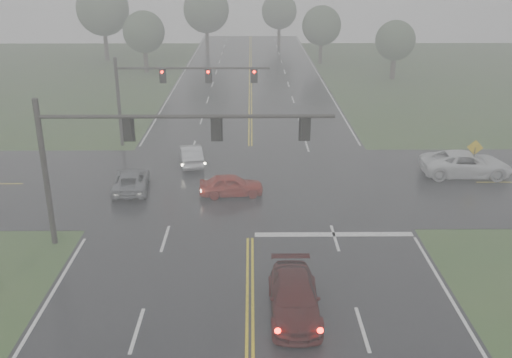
{
  "coord_description": "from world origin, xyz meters",
  "views": [
    {
      "loc": [
        0.08,
        -13.04,
        13.8
      ],
      "look_at": [
        0.33,
        16.0,
        2.62
      ],
      "focal_mm": 40.0,
      "sensor_mm": 36.0,
      "label": 1
    }
  ],
  "objects_px": {
    "sedan_maroon": "(294,313)",
    "sedan_silver": "(191,164)",
    "car_grey": "(132,190)",
    "pickup_white": "(464,176)",
    "signal_gantry_near": "(133,143)",
    "sedan_red": "(231,195)",
    "signal_gantry_far": "(164,85)"
  },
  "relations": [
    {
      "from": "sedan_red",
      "to": "sedan_silver",
      "type": "distance_m",
      "value": 6.64
    },
    {
      "from": "car_grey",
      "to": "pickup_white",
      "type": "xyz_separation_m",
      "value": [
        22.27,
        2.43,
        0.0
      ]
    },
    {
      "from": "car_grey",
      "to": "pickup_white",
      "type": "height_order",
      "value": "pickup_white"
    },
    {
      "from": "sedan_red",
      "to": "pickup_white",
      "type": "height_order",
      "value": "pickup_white"
    },
    {
      "from": "pickup_white",
      "to": "signal_gantry_far",
      "type": "height_order",
      "value": "signal_gantry_far"
    },
    {
      "from": "signal_gantry_near",
      "to": "signal_gantry_far",
      "type": "relative_size",
      "value": 1.22
    },
    {
      "from": "sedan_maroon",
      "to": "signal_gantry_far",
      "type": "xyz_separation_m",
      "value": [
        -8.42,
        23.26,
        4.86
      ]
    },
    {
      "from": "sedan_maroon",
      "to": "signal_gantry_far",
      "type": "relative_size",
      "value": 0.43
    },
    {
      "from": "sedan_red",
      "to": "car_grey",
      "type": "distance_m",
      "value": 6.49
    },
    {
      "from": "sedan_maroon",
      "to": "pickup_white",
      "type": "distance_m",
      "value": 20.61
    },
    {
      "from": "car_grey",
      "to": "pickup_white",
      "type": "relative_size",
      "value": 0.76
    },
    {
      "from": "sedan_maroon",
      "to": "car_grey",
      "type": "distance_m",
      "value": 16.64
    },
    {
      "from": "car_grey",
      "to": "pickup_white",
      "type": "distance_m",
      "value": 22.4
    },
    {
      "from": "sedan_silver",
      "to": "signal_gantry_near",
      "type": "bearing_deg",
      "value": 72.5
    },
    {
      "from": "car_grey",
      "to": "signal_gantry_far",
      "type": "relative_size",
      "value": 0.39
    },
    {
      "from": "sedan_red",
      "to": "pickup_white",
      "type": "relative_size",
      "value": 0.66
    },
    {
      "from": "sedan_silver",
      "to": "signal_gantry_far",
      "type": "distance_m",
      "value": 7.08
    },
    {
      "from": "pickup_white",
      "to": "signal_gantry_far",
      "type": "relative_size",
      "value": 0.51
    },
    {
      "from": "signal_gantry_far",
      "to": "pickup_white",
      "type": "bearing_deg",
      "value": -18.53
    },
    {
      "from": "sedan_maroon",
      "to": "car_grey",
      "type": "relative_size",
      "value": 1.11
    },
    {
      "from": "sedan_silver",
      "to": "pickup_white",
      "type": "bearing_deg",
      "value": 161.7
    },
    {
      "from": "pickup_white",
      "to": "signal_gantry_near",
      "type": "bearing_deg",
      "value": 116.71
    },
    {
      "from": "sedan_maroon",
      "to": "sedan_silver",
      "type": "height_order",
      "value": "sedan_maroon"
    },
    {
      "from": "sedan_maroon",
      "to": "sedan_red",
      "type": "xyz_separation_m",
      "value": [
        -3.01,
        12.77,
        0.0
      ]
    },
    {
      "from": "signal_gantry_near",
      "to": "sedan_silver",
      "type": "bearing_deg",
      "value": 83.23
    },
    {
      "from": "sedan_red",
      "to": "pickup_white",
      "type": "distance_m",
      "value": 16.19
    },
    {
      "from": "pickup_white",
      "to": "signal_gantry_near",
      "type": "relative_size",
      "value": 0.42
    },
    {
      "from": "signal_gantry_near",
      "to": "sedan_maroon",
      "type": "bearing_deg",
      "value": -40.62
    },
    {
      "from": "sedan_red",
      "to": "signal_gantry_far",
      "type": "bearing_deg",
      "value": 22.53
    },
    {
      "from": "car_grey",
      "to": "sedan_maroon",
      "type": "bearing_deg",
      "value": 118.88
    },
    {
      "from": "pickup_white",
      "to": "signal_gantry_near",
      "type": "height_order",
      "value": "signal_gantry_near"
    },
    {
      "from": "car_grey",
      "to": "signal_gantry_near",
      "type": "relative_size",
      "value": 0.32
    }
  ]
}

